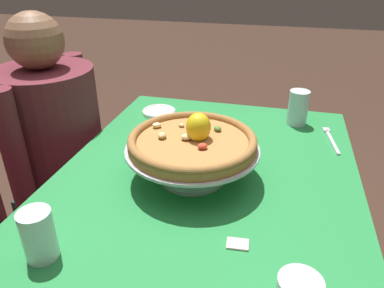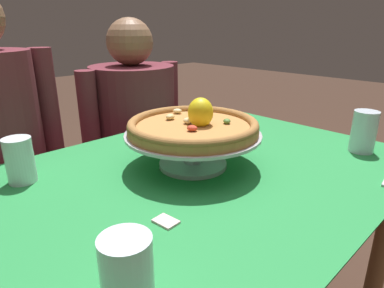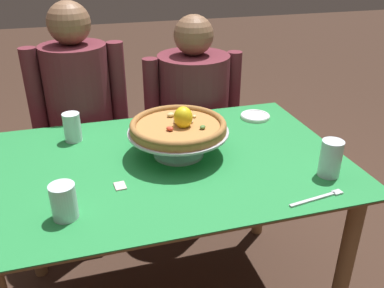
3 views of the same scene
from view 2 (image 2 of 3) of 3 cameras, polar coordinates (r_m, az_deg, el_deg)
name	(u,v)px [view 2 (image 2 of 3)]	position (r m, az deg, el deg)	size (l,w,h in m)	color
dining_table	(190,209)	(0.96, -0.39, -10.95)	(1.32, 0.89, 0.74)	olive
pizza_stand	(193,143)	(0.95, 0.16, 0.13)	(0.38, 0.38, 0.10)	#B7B7C1
pizza	(193,125)	(0.93, 0.24, 3.20)	(0.36, 0.36, 0.10)	#AD753D
water_glass_back_left	(20,163)	(0.97, -27.12, -2.94)	(0.07, 0.07, 0.12)	silver
water_glass_front_left	(127,276)	(0.52, -10.93, -21.12)	(0.08, 0.08, 0.11)	silver
water_glass_front_right	(363,134)	(1.19, 27.07, 1.49)	(0.08, 0.08, 0.13)	silver
side_plate	(223,119)	(1.43, 5.34, 4.30)	(0.14, 0.14, 0.02)	white
sugar_packet	(166,221)	(0.71, -4.46, -12.96)	(0.05, 0.04, 0.01)	beige
diner_left	(4,183)	(1.38, -29.31, -5.84)	(0.47, 0.33, 1.25)	maroon
diner_right	(136,147)	(1.64, -9.47, -0.45)	(0.54, 0.38, 1.16)	#1E3833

